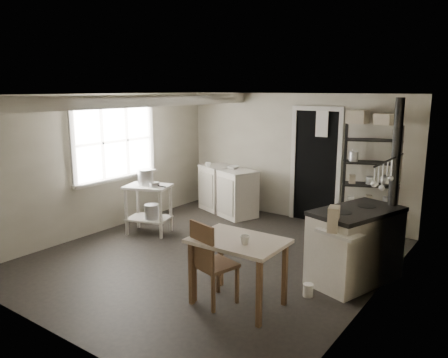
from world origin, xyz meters
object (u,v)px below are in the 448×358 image
Objects in this scene: stockpot at (146,178)px; flour_sack at (344,221)px; prep_table at (149,210)px; shelf_rack at (370,178)px; chair at (216,262)px; stove at (355,247)px; base_cabinets at (228,190)px; work_table at (238,272)px.

stockpot is 0.53× the size of flour_sack.
flour_sack is at bearing 33.76° from prep_table.
flour_sack is at bearing -163.61° from shelf_rack.
chair is (2.36, -1.30, 0.08)m from prep_table.
stove reaches higher than flour_sack.
stockpot is 3.67m from shelf_rack.
base_cabinets is 0.74× the size of shelf_rack.
prep_table is at bearing 166.00° from chair.
work_table is at bearing -91.86° from flour_sack.
stockpot is at bearing -169.27° from shelf_rack.
stove is 1.22× the size of chair.
chair is (2.42, -1.31, -0.45)m from stockpot.
work_table is 2.99m from flour_sack.
chair reaches higher than work_table.
stove reaches higher than work_table.
prep_table is at bearing -159.37° from stove.
shelf_rack reaches higher than chair.
prep_table is 3.01× the size of stockpot.
prep_table is at bearing -81.58° from base_cabinets.
work_table is (-0.40, -3.24, -0.57)m from shelf_rack.
stove is 1.17× the size of work_table.
base_cabinets is at bearing 163.23° from shelf_rack.
prep_table is at bearing -168.57° from shelf_rack.
flour_sack is (-0.74, 1.63, -0.20)m from stove.
stockpot is at bearing -83.59° from base_cabinets.
stove is (3.43, 0.17, 0.04)m from prep_table.
shelf_rack is (2.63, 0.28, 0.49)m from base_cabinets.
flour_sack is (0.10, 2.99, -0.14)m from work_table.
prep_table is 3.24m from flour_sack.
shelf_rack is at bearing 26.19° from base_cabinets.
stove is 2.29× the size of flour_sack.
work_table is at bearing 39.35° from chair.
stove is 1.80m from flour_sack.
chair is (2.00, -3.06, 0.02)m from base_cabinets.
stove is 1.82m from chair.
stove is at bearing -65.40° from flour_sack.
prep_table is 1.58× the size of flour_sack.
shelf_rack reaches higher than base_cabinets.
prep_table is 0.61× the size of base_cabinets.
chair is (-0.64, -3.35, -0.46)m from shelf_rack.
chair is 1.87× the size of flour_sack.
chair reaches higher than stove.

